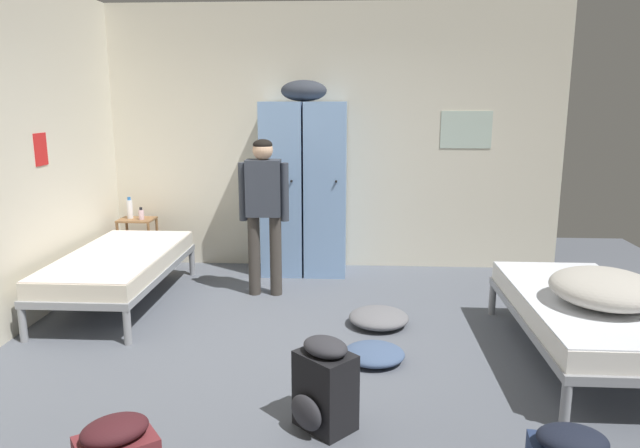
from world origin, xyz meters
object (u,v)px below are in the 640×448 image
(bedding_heap, at_px, (605,288))
(backpack_black, at_px, (324,386))
(lotion_bottle, at_px, (141,214))
(person_traveler, at_px, (264,203))
(shelf_unit, at_px, (138,238))
(bed_right, at_px, (583,312))
(water_bottle, at_px, (130,209))
(bed_left_rear, at_px, (119,264))
(locker_bank, at_px, (304,185))
(clothes_pile_denim, at_px, (374,354))
(clothes_pile_grey, at_px, (379,318))

(bedding_heap, height_order, backpack_black, bedding_heap)
(bedding_heap, distance_m, lotion_bottle, 4.66)
(person_traveler, bearing_deg, shelf_unit, 152.46)
(bed_right, xyz_separation_m, water_bottle, (-4.15, 2.18, 0.30))
(bed_left_rear, bearing_deg, locker_bank, 34.42)
(shelf_unit, bearing_deg, bedding_heap, -29.05)
(water_bottle, bearing_deg, locker_bank, -1.52)
(bedding_heap, distance_m, backpack_black, 2.10)
(bed_right, distance_m, clothes_pile_denim, 1.53)
(bed_left_rear, distance_m, water_bottle, 1.25)
(bed_right, bearing_deg, shelf_unit, 152.06)
(bed_right, distance_m, clothes_pile_grey, 1.59)
(water_bottle, bearing_deg, bed_left_rear, -74.25)
(bed_left_rear, xyz_separation_m, clothes_pile_grey, (2.39, -0.41, -0.31))
(backpack_black, bearing_deg, locker_bank, 96.88)
(bedding_heap, xyz_separation_m, person_traveler, (-2.59, 1.49, 0.31))
(lotion_bottle, xyz_separation_m, clothes_pile_denim, (2.51, -2.21, -0.57))
(person_traveler, bearing_deg, clothes_pile_grey, -34.75)
(clothes_pile_denim, bearing_deg, locker_bank, 107.39)
(lotion_bottle, distance_m, clothes_pile_grey, 3.04)
(backpack_black, height_order, clothes_pile_denim, backpack_black)
(bed_right, bearing_deg, person_traveler, 151.81)
(water_bottle, height_order, lotion_bottle, water_bottle)
(lotion_bottle, bearing_deg, clothes_pile_denim, -41.42)
(person_traveler, relative_size, water_bottle, 6.29)
(bed_right, relative_size, water_bottle, 7.91)
(bedding_heap, bearing_deg, clothes_pile_grey, 153.79)
(locker_bank, bearing_deg, bed_left_rear, -145.58)
(lotion_bottle, bearing_deg, bed_left_rear, -80.79)
(locker_bank, height_order, shelf_unit, locker_bank)
(lotion_bottle, relative_size, clothes_pile_denim, 0.31)
(bed_left_rear, distance_m, backpack_black, 2.84)
(water_bottle, bearing_deg, lotion_bottle, -21.80)
(bed_left_rear, bearing_deg, bed_right, -14.81)
(lotion_bottle, distance_m, backpack_black, 3.82)
(locker_bank, relative_size, bed_right, 1.09)
(bed_left_rear, xyz_separation_m, clothes_pile_denim, (2.33, -1.10, -0.32))
(bedding_heap, distance_m, clothes_pile_denim, 1.67)
(water_bottle, bearing_deg, bedding_heap, -28.80)
(bed_left_rear, relative_size, lotion_bottle, 13.80)
(bedding_heap, xyz_separation_m, water_bottle, (-4.23, 2.32, 0.07))
(bedding_heap, bearing_deg, water_bottle, 151.20)
(bed_left_rear, distance_m, clothes_pile_grey, 2.44)
(person_traveler, bearing_deg, clothes_pile_denim, -54.77)
(shelf_unit, xyz_separation_m, clothes_pile_denim, (2.58, -2.25, -0.29))
(locker_bank, distance_m, clothes_pile_grey, 1.93)
(clothes_pile_grey, height_order, clothes_pile_denim, clothes_pile_grey)
(bed_right, height_order, backpack_black, backpack_black)
(water_bottle, xyz_separation_m, backpack_black, (2.34, -3.17, -0.42))
(clothes_pile_denim, bearing_deg, person_traveler, 125.23)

